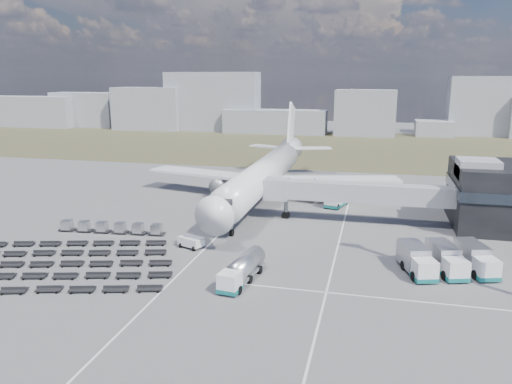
# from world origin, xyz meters

# --- Properties ---
(ground) EXTENTS (420.00, 420.00, 0.00)m
(ground) POSITION_xyz_m (0.00, 0.00, 0.00)
(ground) COLOR #565659
(ground) RESTS_ON ground
(grass_strip) EXTENTS (420.00, 90.00, 0.01)m
(grass_strip) POSITION_xyz_m (0.00, 110.00, 0.01)
(grass_strip) COLOR #454529
(grass_strip) RESTS_ON ground
(lane_markings) EXTENTS (47.12, 110.00, 0.01)m
(lane_markings) POSITION_xyz_m (9.77, 3.00, 0.01)
(lane_markings) COLOR silver
(lane_markings) RESTS_ON ground
(jet_bridge) EXTENTS (30.30, 3.80, 7.05)m
(jet_bridge) POSITION_xyz_m (15.90, 20.42, 5.05)
(jet_bridge) COLOR #939399
(jet_bridge) RESTS_ON ground
(airliner) EXTENTS (51.59, 64.53, 17.62)m
(airliner) POSITION_xyz_m (0.00, 32.38, 5.29)
(airliner) COLOR white
(airliner) RESTS_ON ground
(skyline) EXTENTS (322.01, 23.33, 25.19)m
(skyline) POSITION_xyz_m (-11.27, 150.34, 8.92)
(skyline) COLOR #91949E
(skyline) RESTS_ON ground
(fuel_tanker) EXTENTS (3.58, 9.56, 3.01)m
(fuel_tanker) POSITION_xyz_m (6.07, -7.29, 1.51)
(fuel_tanker) COLOR white
(fuel_tanker) RESTS_ON ground
(pushback_tug) EXTENTS (3.96, 3.08, 1.55)m
(pushback_tug) POSITION_xyz_m (-4.00, 2.54, 0.77)
(pushback_tug) COLOR white
(pushback_tug) RESTS_ON ground
(catering_truck) EXTENTS (4.41, 7.03, 3.00)m
(catering_truck) POSITION_xyz_m (14.00, 30.63, 1.54)
(catering_truck) COLOR white
(catering_truck) RESTS_ON ground
(service_trucks_near) EXTENTS (11.84, 10.20, 3.06)m
(service_trucks_near) POSITION_xyz_m (29.63, 1.41, 1.66)
(service_trucks_near) COLOR white
(service_trucks_near) RESTS_ON ground
(uld_row) EXTENTS (16.89, 3.00, 1.53)m
(uld_row) POSITION_xyz_m (-18.29, 5.85, 0.91)
(uld_row) COLOR black
(uld_row) RESTS_ON ground
(baggage_dollies) EXTENTS (31.70, 24.01, 0.68)m
(baggage_dollies) POSITION_xyz_m (-18.04, -8.30, 0.34)
(baggage_dollies) COLOR black
(baggage_dollies) RESTS_ON ground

